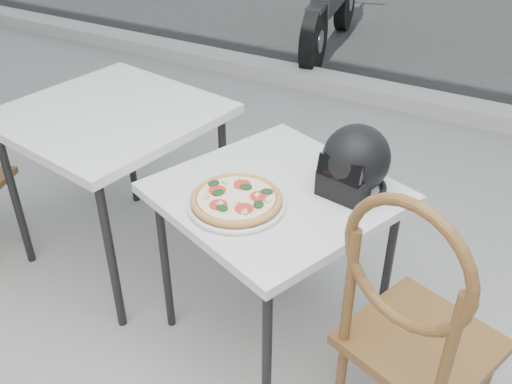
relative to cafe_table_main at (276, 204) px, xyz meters
The scene contains 8 objects.
curb 2.67m from the cafe_table_main, 78.46° to the left, with size 30.00×0.25×0.12m, color #A2A097.
cafe_table_main is the anchor object (origin of this frame).
plate 0.20m from the cafe_table_main, 112.59° to the right, with size 0.38×0.38×0.02m.
pizza 0.21m from the cafe_table_main, 112.62° to the right, with size 0.41×0.41×0.04m.
helmet 0.33m from the cafe_table_main, 29.69° to the left, with size 0.28×0.29×0.25m.
cafe_chair_main 0.68m from the cafe_table_main, 25.36° to the right, with size 0.53×0.53×1.10m.
cafe_table_side 0.89m from the cafe_table_main, behind, with size 0.96×0.96×0.80m.
motorcycle 3.69m from the cafe_table_main, 109.37° to the left, with size 0.56×1.90×0.95m.
Camera 1 is at (0.27, -1.11, 1.86)m, focal length 40.00 mm.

